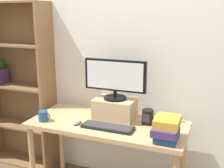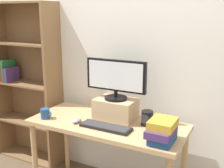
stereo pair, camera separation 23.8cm
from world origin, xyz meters
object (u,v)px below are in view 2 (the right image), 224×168
riser_box (116,109)px  computer_monitor (116,78)px  desk (107,132)px  keyboard (106,127)px  desk_speaker (147,118)px  coffee_mug (45,114)px  book_stack (162,131)px  computer_mouse (77,121)px  bookshelf_unit (27,83)px

riser_box → computer_monitor: (-0.00, -0.00, 0.28)m
desk → keyboard: size_ratio=3.15×
riser_box → desk_speaker: (0.31, -0.02, -0.03)m
riser_box → coffee_mug: riser_box is taller
keyboard → desk_speaker: size_ratio=3.41×
desk → riser_box: (0.02, 0.12, 0.18)m
book_stack → desk_speaker: 0.32m
keyboard → book_stack: book_stack is taller
keyboard → computer_mouse: (-0.28, -0.01, 0.01)m
bookshelf_unit → desk_speaker: (1.50, -0.17, -0.10)m
computer_mouse → bookshelf_unit: bearing=157.4°
bookshelf_unit → computer_monitor: size_ratio=3.16×
computer_monitor → book_stack: 0.65m
desk → computer_monitor: 0.48m
desk → computer_monitor: (0.02, 0.12, 0.46)m
riser_box → coffee_mug: size_ratio=3.16×
computer_mouse → computer_monitor: bearing=43.6°
desk → computer_mouse: bearing=-152.0°
computer_mouse → desk_speaker: (0.56, 0.22, 0.05)m
bookshelf_unit → riser_box: bearing=-7.0°
bookshelf_unit → riser_box: size_ratio=4.94×
computer_monitor → desk_speaker: 0.44m
bookshelf_unit → book_stack: (1.71, -0.41, -0.08)m
desk → computer_mouse: (-0.23, -0.12, 0.11)m
computer_mouse → desk_speaker: desk_speaker is taller
desk → desk_speaker: (0.33, 0.10, 0.15)m
riser_box → computer_mouse: bearing=-136.2°
riser_box → book_stack: size_ratio=1.35×
desk → bookshelf_unit: 1.23m
bookshelf_unit → book_stack: 1.76m
computer_mouse → coffee_mug: bearing=-171.4°
coffee_mug → desk: bearing=17.5°
desk_speaker → book_stack: bearing=-50.0°
desk → bookshelf_unit: size_ratio=0.77×
computer_mouse → desk: bearing=28.0°
book_stack → coffee_mug: size_ratio=2.34×
computer_monitor → coffee_mug: 0.71m
desk_speaker → bookshelf_unit: bearing=173.7°
computer_mouse → book_stack: 0.77m
coffee_mug → book_stack: bearing=1.2°
bookshelf_unit → keyboard: size_ratio=4.08×
computer_monitor → book_stack: bearing=-27.4°
computer_monitor → keyboard: (0.03, -0.24, -0.36)m
riser_box → computer_mouse: size_ratio=3.44×
riser_box → computer_monitor: computer_monitor is taller
coffee_mug → keyboard: bearing=5.2°
book_stack → bookshelf_unit: bearing=166.4°
desk_speaker → computer_mouse: bearing=-158.2°
keyboard → computer_mouse: bearing=-178.5°
riser_box → book_stack: bearing=-27.6°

